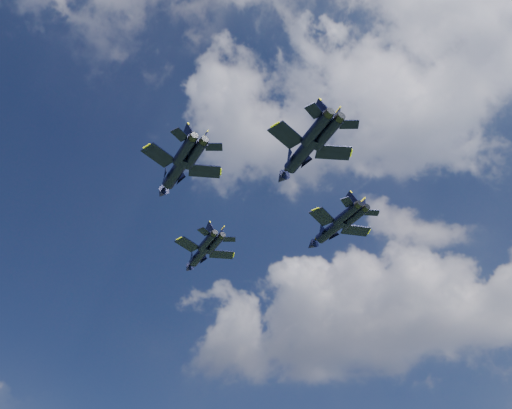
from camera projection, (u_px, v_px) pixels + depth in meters
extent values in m
cylinder|color=black|center=(200.00, 255.00, 111.31)|extent=(7.16, 6.42, 1.61)
cone|color=black|center=(188.00, 269.00, 114.87)|extent=(2.75, 2.66, 1.52)
ellipsoid|color=brown|center=(193.00, 260.00, 113.64)|extent=(2.51, 2.32, 0.73)
cube|color=black|center=(188.00, 244.00, 108.87)|extent=(3.49, 4.63, 0.16)
cube|color=black|center=(221.00, 254.00, 111.29)|extent=(4.71, 3.96, 0.16)
cube|color=black|center=(204.00, 231.00, 105.96)|extent=(1.77, 2.38, 0.12)
cube|color=black|center=(229.00, 239.00, 107.70)|extent=(2.48, 2.03, 0.12)
cube|color=black|center=(210.00, 230.00, 107.73)|extent=(2.40, 1.57, 2.69)
cube|color=black|center=(220.00, 233.00, 108.46)|extent=(1.69, 2.18, 2.69)
cylinder|color=black|center=(177.00, 171.00, 94.30)|extent=(8.02, 7.25, 1.80)
cone|color=black|center=(162.00, 193.00, 98.31)|extent=(3.09, 2.99, 1.70)
ellipsoid|color=brown|center=(168.00, 181.00, 96.92)|extent=(2.82, 2.61, 0.82)
cube|color=black|center=(159.00, 155.00, 91.57)|extent=(3.94, 5.20, 0.18)
cube|color=black|center=(205.00, 171.00, 94.26)|extent=(5.29, 4.43, 0.18)
cube|color=black|center=(180.00, 134.00, 88.28)|extent=(1.99, 2.68, 0.14)
cube|color=black|center=(214.00, 147.00, 90.23)|extent=(2.79, 2.28, 0.14)
cube|color=black|center=(188.00, 134.00, 90.27)|extent=(2.69, 1.76, 3.02)
cube|color=black|center=(202.00, 140.00, 91.09)|extent=(1.89, 2.46, 3.02)
cylinder|color=black|center=(332.00, 229.00, 104.62)|extent=(7.97, 6.44, 1.72)
cone|color=black|center=(311.00, 246.00, 108.26)|extent=(2.97, 2.77, 1.62)
ellipsoid|color=brown|center=(320.00, 236.00, 107.02)|extent=(2.76, 2.36, 0.78)
cube|color=black|center=(322.00, 217.00, 101.90)|extent=(3.47, 4.87, 0.17)
cube|color=black|center=(356.00, 230.00, 104.84)|extent=(5.05, 4.44, 0.17)
cube|color=black|center=(347.00, 202.00, 98.98)|extent=(1.74, 2.47, 0.13)
cube|color=black|center=(372.00, 213.00, 101.10)|extent=(2.69, 2.30, 0.13)
cube|color=black|center=(350.00, 201.00, 100.92)|extent=(2.66, 1.66, 2.88)
cube|color=black|center=(361.00, 205.00, 101.82)|extent=(1.97, 2.20, 2.88)
cylinder|color=black|center=(302.00, 153.00, 87.42)|extent=(8.09, 7.55, 1.85)
cone|color=black|center=(281.00, 179.00, 91.57)|extent=(3.15, 3.08, 1.74)
ellipsoid|color=brown|center=(290.00, 165.00, 90.13)|extent=(2.85, 2.71, 0.84)
cube|color=black|center=(286.00, 135.00, 84.67)|extent=(4.12, 5.35, 0.18)
cube|color=black|center=(333.00, 152.00, 87.30)|extent=(5.41, 4.46, 0.18)
cube|color=black|center=(314.00, 111.00, 81.24)|extent=(2.09, 2.76, 0.14)
cube|color=black|center=(349.00, 124.00, 83.14)|extent=(2.84, 2.29, 0.14)
cube|color=black|center=(320.00, 111.00, 83.25)|extent=(2.72, 1.81, 3.09)
cube|color=black|center=(335.00, 117.00, 84.06)|extent=(1.87, 2.56, 3.09)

